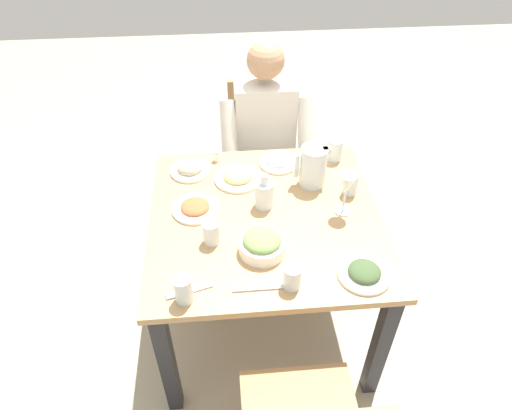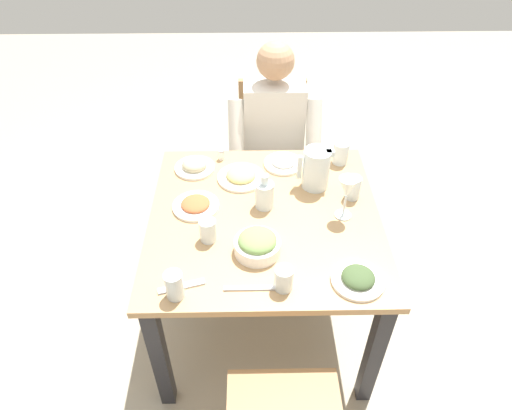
{
  "view_description": "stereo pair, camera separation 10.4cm",
  "coord_description": "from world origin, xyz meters",
  "px_view_note": "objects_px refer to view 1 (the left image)",
  "views": [
    {
      "loc": [
        0.17,
        1.43,
        2.01
      ],
      "look_at": [
        0.04,
        -0.05,
        0.72
      ],
      "focal_mm": 32.23,
      "sensor_mm": 36.0,
      "label": 1
    },
    {
      "loc": [
        0.06,
        1.44,
        2.01
      ],
      "look_at": [
        0.04,
        -0.05,
        0.72
      ],
      "focal_mm": 32.23,
      "sensor_mm": 36.0,
      "label": 2
    }
  ],
  "objects_px": {
    "plate_fries": "(238,176)",
    "plate_dolmas": "(364,273)",
    "plate_beans": "(190,168)",
    "dining_table": "(265,233)",
    "oil_carafe": "(265,195)",
    "plate_rice_curry": "(195,208)",
    "water_glass_far_left": "(211,233)",
    "plate_yoghurt": "(279,161)",
    "water_glass_near_left": "(335,150)",
    "water_glass_near_right": "(292,277)",
    "water_pitcher": "(313,166)",
    "salad_bowl": "(262,244)",
    "water_glass_center": "(183,290)",
    "water_glass_far_right": "(351,184)",
    "salt_shaker": "(216,156)",
    "chair_near": "(262,146)",
    "wine_glass": "(347,186)",
    "diner_near": "(266,145)"
  },
  "relations": [
    {
      "from": "chair_near",
      "to": "plate_fries",
      "type": "xyz_separation_m",
      "value": [
        0.17,
        0.58,
        0.23
      ]
    },
    {
      "from": "plate_dolmas",
      "to": "plate_beans",
      "type": "height_order",
      "value": "plate_beans"
    },
    {
      "from": "plate_yoghurt",
      "to": "plate_dolmas",
      "type": "bearing_deg",
      "value": 107.19
    },
    {
      "from": "water_glass_near_left",
      "to": "water_glass_near_right",
      "type": "xyz_separation_m",
      "value": [
        0.32,
        0.77,
        -0.01
      ]
    },
    {
      "from": "water_glass_center",
      "to": "salad_bowl",
      "type": "bearing_deg",
      "value": -144.69
    },
    {
      "from": "plate_dolmas",
      "to": "oil_carafe",
      "type": "bearing_deg",
      "value": -52.68
    },
    {
      "from": "dining_table",
      "to": "plate_beans",
      "type": "bearing_deg",
      "value": -46.26
    },
    {
      "from": "water_glass_far_right",
      "to": "wine_glass",
      "type": "bearing_deg",
      "value": 64.12
    },
    {
      "from": "dining_table",
      "to": "plate_yoghurt",
      "type": "distance_m",
      "value": 0.4
    },
    {
      "from": "water_pitcher",
      "to": "plate_dolmas",
      "type": "xyz_separation_m",
      "value": [
        -0.09,
        0.56,
        -0.08
      ]
    },
    {
      "from": "water_glass_near_left",
      "to": "water_glass_near_right",
      "type": "distance_m",
      "value": 0.83
    },
    {
      "from": "dining_table",
      "to": "water_glass_far_right",
      "type": "bearing_deg",
      "value": -163.55
    },
    {
      "from": "plate_fries",
      "to": "water_glass_near_right",
      "type": "distance_m",
      "value": 0.66
    },
    {
      "from": "chair_near",
      "to": "plate_rice_curry",
      "type": "height_order",
      "value": "chair_near"
    },
    {
      "from": "water_glass_far_left",
      "to": "plate_fries",
      "type": "bearing_deg",
      "value": -107.88
    },
    {
      "from": "water_glass_near_left",
      "to": "water_glass_near_right",
      "type": "relative_size",
      "value": 1.15
    },
    {
      "from": "plate_fries",
      "to": "water_glass_far_right",
      "type": "xyz_separation_m",
      "value": [
        -0.49,
        0.14,
        0.04
      ]
    },
    {
      "from": "salad_bowl",
      "to": "water_glass_near_right",
      "type": "relative_size",
      "value": 1.9
    },
    {
      "from": "plate_beans",
      "to": "oil_carafe",
      "type": "relative_size",
      "value": 1.15
    },
    {
      "from": "plate_fries",
      "to": "plate_rice_curry",
      "type": "relative_size",
      "value": 1.1
    },
    {
      "from": "diner_near",
      "to": "water_glass_near_left",
      "type": "xyz_separation_m",
      "value": [
        -0.3,
        0.26,
        0.12
      ]
    },
    {
      "from": "plate_dolmas",
      "to": "plate_yoghurt",
      "type": "distance_m",
      "value": 0.76
    },
    {
      "from": "salad_bowl",
      "to": "water_glass_center",
      "type": "bearing_deg",
      "value": 35.31
    },
    {
      "from": "diner_near",
      "to": "plate_yoghurt",
      "type": "height_order",
      "value": "diner_near"
    },
    {
      "from": "plate_yoghurt",
      "to": "salt_shaker",
      "type": "distance_m",
      "value": 0.31
    },
    {
      "from": "water_glass_near_left",
      "to": "oil_carafe",
      "type": "height_order",
      "value": "oil_carafe"
    },
    {
      "from": "plate_beans",
      "to": "dining_table",
      "type": "bearing_deg",
      "value": 133.74
    },
    {
      "from": "plate_rice_curry",
      "to": "oil_carafe",
      "type": "bearing_deg",
      "value": -179.29
    },
    {
      "from": "water_glass_far_left",
      "to": "water_glass_near_left",
      "type": "distance_m",
      "value": 0.8
    },
    {
      "from": "plate_fries",
      "to": "plate_dolmas",
      "type": "bearing_deg",
      "value": 124.59
    },
    {
      "from": "plate_dolmas",
      "to": "water_glass_far_left",
      "type": "relative_size",
      "value": 2.0
    },
    {
      "from": "wine_glass",
      "to": "plate_beans",
      "type": "bearing_deg",
      "value": -27.72
    },
    {
      "from": "plate_rice_curry",
      "to": "salt_shaker",
      "type": "xyz_separation_m",
      "value": [
        -0.1,
        -0.36,
        0.01
      ]
    },
    {
      "from": "plate_yoghurt",
      "to": "water_glass_far_right",
      "type": "distance_m",
      "value": 0.38
    },
    {
      "from": "plate_beans",
      "to": "plate_rice_curry",
      "type": "bearing_deg",
      "value": 95.56
    },
    {
      "from": "salt_shaker",
      "to": "water_pitcher",
      "type": "bearing_deg",
      "value": 153.34
    },
    {
      "from": "plate_fries",
      "to": "water_glass_near_right",
      "type": "bearing_deg",
      "value": 103.61
    },
    {
      "from": "salad_bowl",
      "to": "oil_carafe",
      "type": "height_order",
      "value": "oil_carafe"
    },
    {
      "from": "salad_bowl",
      "to": "oil_carafe",
      "type": "xyz_separation_m",
      "value": [
        -0.04,
        -0.27,
        0.01
      ]
    },
    {
      "from": "salt_shaker",
      "to": "plate_rice_curry",
      "type": "bearing_deg",
      "value": 74.79
    },
    {
      "from": "dining_table",
      "to": "plate_fries",
      "type": "relative_size",
      "value": 4.45
    },
    {
      "from": "water_pitcher",
      "to": "plate_fries",
      "type": "relative_size",
      "value": 0.87
    },
    {
      "from": "dining_table",
      "to": "water_pitcher",
      "type": "height_order",
      "value": "water_pitcher"
    },
    {
      "from": "salad_bowl",
      "to": "plate_dolmas",
      "type": "xyz_separation_m",
      "value": [
        -0.36,
        0.16,
        -0.03
      ]
    },
    {
      "from": "plate_dolmas",
      "to": "wine_glass",
      "type": "distance_m",
      "value": 0.38
    },
    {
      "from": "plate_dolmas",
      "to": "plate_beans",
      "type": "xyz_separation_m",
      "value": [
        0.65,
        -0.7,
        0.0
      ]
    },
    {
      "from": "plate_rice_curry",
      "to": "water_glass_far_left",
      "type": "xyz_separation_m",
      "value": [
        -0.07,
        0.2,
        0.04
      ]
    },
    {
      "from": "plate_dolmas",
      "to": "water_glass_near_right",
      "type": "height_order",
      "value": "water_glass_near_right"
    },
    {
      "from": "plate_beans",
      "to": "wine_glass",
      "type": "xyz_separation_m",
      "value": [
        -0.65,
        0.34,
        0.12
      ]
    },
    {
      "from": "water_glass_near_left",
      "to": "water_glass_center",
      "type": "xyz_separation_m",
      "value": [
        0.7,
        0.8,
        0.0
      ]
    }
  ]
}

